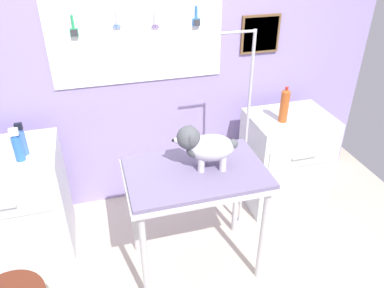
{
  "coord_description": "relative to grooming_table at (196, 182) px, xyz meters",
  "views": [
    {
      "loc": [
        -0.47,
        -1.62,
        2.26
      ],
      "look_at": [
        0.09,
        0.38,
        1.01
      ],
      "focal_mm": 35.1,
      "sensor_mm": 36.0,
      "label": 1
    }
  ],
  "objects": [
    {
      "name": "rear_wall_panel",
      "position": [
        -0.1,
        0.98,
        0.4
      ],
      "size": [
        4.0,
        0.11,
        2.3
      ],
      "color": "#9482BD",
      "rests_on": "ground"
    },
    {
      "name": "grooming_table",
      "position": [
        0.0,
        0.0,
        0.0
      ],
      "size": [
        0.94,
        0.61,
        0.86
      ],
      "color": "#B7B7BC",
      "rests_on": "ground"
    },
    {
      "name": "grooming_arm",
      "position": [
        0.48,
        0.33,
        0.01
      ],
      "size": [
        0.3,
        0.11,
        1.65
      ],
      "color": "#B7B7BC",
      "rests_on": "ground"
    },
    {
      "name": "dog",
      "position": [
        0.06,
        0.02,
        0.26
      ],
      "size": [
        0.42,
        0.24,
        0.3
      ],
      "color": "silver",
      "rests_on": "grooming_table"
    },
    {
      "name": "counter_left",
      "position": [
        -1.28,
        0.5,
        -0.31
      ],
      "size": [
        0.8,
        0.58,
        0.9
      ],
      "color": "silver",
      "rests_on": "ground"
    },
    {
      "name": "cabinet_right",
      "position": [
        0.98,
        0.53,
        -0.33
      ],
      "size": [
        0.68,
        0.54,
        0.86
      ],
      "color": "silver",
      "rests_on": "ground"
    },
    {
      "name": "spray_bottle_tall",
      "position": [
        -1.07,
        0.44,
        0.24
      ],
      "size": [
        0.05,
        0.05,
        0.23
      ],
      "color": "#416DC2",
      "rests_on": "counter_left"
    },
    {
      "name": "pump_bottle_white",
      "position": [
        -1.1,
        0.37,
        0.24
      ],
      "size": [
        0.06,
        0.06,
        0.23
      ],
      "color": "#2F6ABC",
      "rests_on": "counter_left"
    },
    {
      "name": "soda_bottle",
      "position": [
        0.86,
        0.47,
        0.24
      ],
      "size": [
        0.07,
        0.07,
        0.3
      ],
      "color": "#B4501F",
      "rests_on": "cabinet_right"
    }
  ]
}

